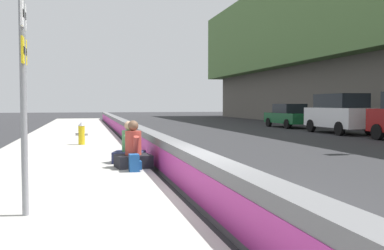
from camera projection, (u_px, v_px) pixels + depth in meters
The scene contains 10 objects.
ground_plane at pixel (201, 201), 7.49m from camera, with size 160.00×160.00×0.00m, color #2B2B2D.
sidewalk_strip at pixel (42, 206), 6.84m from camera, with size 80.00×4.40×0.14m, color #A8A59E.
jersey_barrier at pixel (201, 177), 7.47m from camera, with size 76.00×0.45×0.85m.
route_sign_post at pixel (23, 66), 5.90m from camera, with size 0.44×0.09×3.60m.
fire_hydrant at pixel (82, 133), 16.38m from camera, with size 0.26×0.46×0.88m.
seated_person_foreground at pixel (133, 153), 10.50m from camera, with size 0.82×0.93×1.16m.
seated_person_middle at pixel (129, 150), 11.38m from camera, with size 0.88×0.96×1.11m.
backpack at pixel (135, 163), 9.90m from camera, with size 0.32×0.28×0.40m.
parked_car_fourth at pixel (340, 113), 24.40m from camera, with size 4.84×2.15×2.28m.
parked_car_midline at pixel (289, 116), 30.62m from camera, with size 4.54×2.02×1.71m.
Camera 1 is at (-7.15, 1.96, 1.71)m, focal length 39.89 mm.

